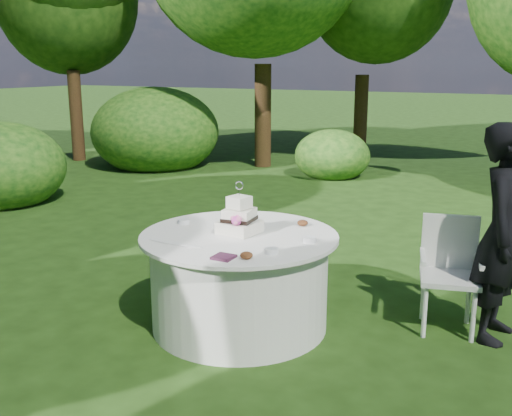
# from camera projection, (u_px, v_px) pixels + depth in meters

# --- Properties ---
(ground) EXTENTS (80.00, 80.00, 0.00)m
(ground) POSITION_uv_depth(u_px,v_px,m) (240.00, 325.00, 4.87)
(ground) COLOR #19320D
(ground) RESTS_ON ground
(napkins) EXTENTS (0.14, 0.14, 0.02)m
(napkins) POSITION_uv_depth(u_px,v_px,m) (224.00, 257.00, 4.11)
(napkins) COLOR #421C33
(napkins) RESTS_ON table
(feather_plume) EXTENTS (0.48, 0.07, 0.01)m
(feather_plume) POSITION_uv_depth(u_px,v_px,m) (175.00, 243.00, 4.44)
(feather_plume) COLOR white
(feather_plume) RESTS_ON table
(guest) EXTENTS (0.44, 0.63, 1.67)m
(guest) POSITION_uv_depth(u_px,v_px,m) (503.00, 234.00, 4.48)
(guest) COLOR black
(guest) RESTS_ON ground
(table) EXTENTS (1.56, 1.56, 0.77)m
(table) POSITION_uv_depth(u_px,v_px,m) (239.00, 280.00, 4.78)
(table) COLOR silver
(table) RESTS_ON ground
(cake) EXTENTS (0.31, 0.32, 0.42)m
(cake) POSITION_uv_depth(u_px,v_px,m) (239.00, 219.00, 4.70)
(cake) COLOR white
(cake) RESTS_ON table
(chair) EXTENTS (0.54, 0.53, 0.90)m
(chair) POSITION_uv_depth(u_px,v_px,m) (449.00, 265.00, 4.74)
(chair) COLOR silver
(chair) RESTS_ON ground
(votives) EXTENTS (1.23, 0.48, 0.04)m
(votives) POSITION_uv_depth(u_px,v_px,m) (252.00, 236.00, 4.56)
(votives) COLOR white
(votives) RESTS_ON table
(petal_cups) EXTENTS (0.09, 1.06, 0.05)m
(petal_cups) POSITION_uv_depth(u_px,v_px,m) (277.00, 238.00, 4.52)
(petal_cups) COLOR #562D16
(petal_cups) RESTS_ON table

